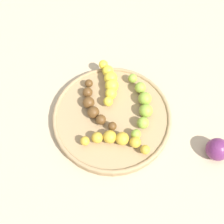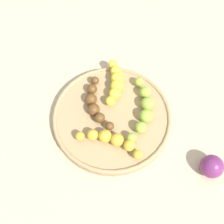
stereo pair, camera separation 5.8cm
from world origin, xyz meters
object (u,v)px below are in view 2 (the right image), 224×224
(banana_overripe, at_px, (95,104))
(banana_green, at_px, (144,109))
(banana_yellow, at_px, (116,82))
(fruit_bowl, at_px, (112,117))
(banana_spotted, at_px, (110,140))
(plum_purple, at_px, (212,166))

(banana_overripe, bearing_deg, banana_green, 157.17)
(banana_green, bearing_deg, banana_yellow, 139.31)
(fruit_bowl, relative_size, banana_spotted, 2.40)
(fruit_bowl, distance_m, plum_purple, 0.25)
(banana_spotted, bearing_deg, fruit_bowl, 15.74)
(banana_spotted, xyz_separation_m, banana_yellow, (-0.08, -0.14, 0.00))
(banana_spotted, distance_m, banana_green, 0.11)
(banana_overripe, xyz_separation_m, banana_green, (-0.10, 0.06, 0.00))
(banana_overripe, xyz_separation_m, banana_spotted, (0.01, 0.10, 0.00))
(plum_purple, bearing_deg, banana_overripe, -55.61)
(banana_overripe, distance_m, plum_purple, 0.30)
(banana_spotted, relative_size, plum_purple, 2.31)
(banana_green, xyz_separation_m, banana_yellow, (0.03, -0.10, 0.00))
(banana_yellow, xyz_separation_m, plum_purple, (-0.10, 0.28, -0.01))
(banana_overripe, height_order, banana_spotted, banana_spotted)
(fruit_bowl, bearing_deg, banana_green, 161.72)
(banana_overripe, distance_m, banana_yellow, 0.08)
(banana_overripe, xyz_separation_m, banana_yellow, (-0.07, -0.03, 0.00))
(fruit_bowl, bearing_deg, banana_overripe, -56.97)
(banana_yellow, bearing_deg, banana_spotted, -91.42)
(fruit_bowl, bearing_deg, banana_spotted, 62.15)
(fruit_bowl, xyz_separation_m, plum_purple, (-0.14, 0.21, 0.01))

